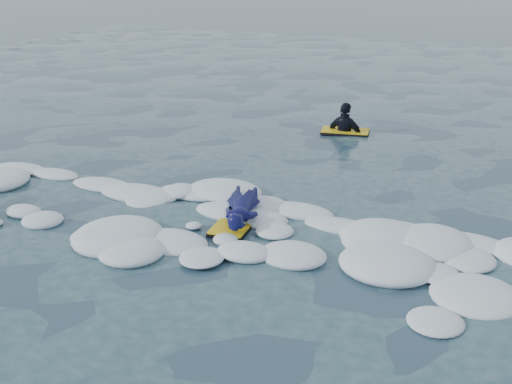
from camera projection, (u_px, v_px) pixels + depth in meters
ground at (134, 238)px, 8.80m from camera, size 120.00×120.00×0.00m
foam_band at (172, 211)px, 9.68m from camera, size 12.00×3.10×0.30m
prone_woman_unit at (241, 209)px, 9.26m from camera, size 0.92×1.51×0.36m
waiting_rider_unit at (345, 137)px, 13.71m from camera, size 1.09×0.72×1.52m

